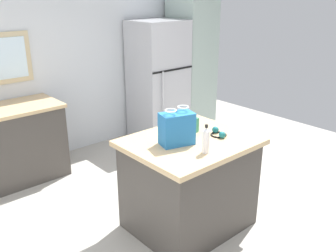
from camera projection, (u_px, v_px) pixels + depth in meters
The scene contains 9 objects.
ground at pixel (206, 228), 3.59m from camera, with size 6.82×6.82×0.00m, color #ADA89E.
back_wall at pixel (66, 55), 4.93m from camera, with size 5.69×0.13×2.68m.
kitchen_island at pixel (189, 183), 3.50m from camera, with size 1.12×0.93×0.89m.
refrigerator at pixel (158, 80), 5.58m from camera, with size 0.76×0.69×1.75m.
tall_cabinet at pixel (191, 62), 5.94m from camera, with size 0.59×0.61×2.13m.
shopping_bag at pixel (177, 128), 3.21m from camera, with size 0.32×0.24×0.33m.
small_box at pixel (189, 126), 3.49m from camera, with size 0.15×0.12×0.14m, color #388E66.
bottle at pixel (206, 140), 3.05m from camera, with size 0.06×0.06×0.25m.
ear_defenders at pixel (219, 133), 3.44m from camera, with size 0.19×0.19×0.06m.
Camera 1 is at (-2.28, -2.03, 2.17)m, focal length 39.92 mm.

